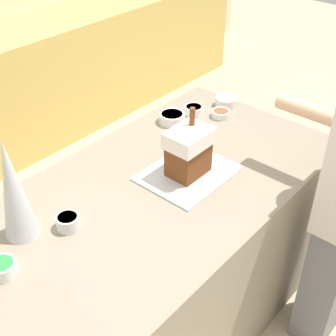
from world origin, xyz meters
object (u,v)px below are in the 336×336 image
Objects in this scene: candy_bowl_beside_tree at (68,221)px; candy_bowl_behind_tray at (226,101)px; baking_tray at (188,173)px; candy_bowl_near_tray_right at (221,114)px; candy_bowl_near_tray_left at (194,110)px; candy_bowl_front_corner at (2,268)px; decorative_tree at (13,190)px; gingerbread_house at (189,151)px; candy_bowl_far_left at (172,117)px.

candy_bowl_beside_tree is 1.21m from candy_bowl_behind_tray.
baking_tray is 0.55m from candy_bowl_near_tray_right.
candy_bowl_near_tray_right reaches higher than baking_tray.
candy_bowl_beside_tree reaches higher than candy_bowl_behind_tray.
candy_bowl_near_tray_left is (0.45, 0.32, 0.02)m from baking_tray.
candy_bowl_front_corner reaches higher than candy_bowl_near_tray_left.
decorative_tree reaches higher than candy_bowl_beside_tree.
gingerbread_house is at bearing -18.41° from decorative_tree.
candy_bowl_beside_tree reaches higher than candy_bowl_front_corner.
candy_bowl_far_left is at bearing 11.39° from candy_bowl_front_corner.
candy_bowl_behind_tray is (0.63, 0.24, 0.02)m from baking_tray.
candy_bowl_near_tray_right is at bearing 3.39° from candy_bowl_beside_tree.
decorative_tree is at bearing 141.14° from candy_bowl_beside_tree.
candy_bowl_beside_tree is at bearing 167.38° from baking_tray.
decorative_tree is 0.24m from candy_bowl_beside_tree.
candy_bowl_near_tray_right is (1.21, -0.04, -0.19)m from decorative_tree.
decorative_tree reaches higher than candy_bowl_behind_tray.
decorative_tree is 3.07× the size of candy_bowl_far_left.
baking_tray is 4.15× the size of candy_bowl_near_tray_right.
baking_tray is 2.98× the size of candy_bowl_far_left.
candy_bowl_beside_tree is 0.79× the size of candy_bowl_behind_tray.
baking_tray is 0.68m from candy_bowl_behind_tray.
decorative_tree is at bearing 35.95° from candy_bowl_front_corner.
gingerbread_house is 0.87m from candy_bowl_front_corner.
candy_bowl_near_tray_left is 0.75× the size of candy_bowl_far_left.
decorative_tree is (-0.70, 0.23, 0.09)m from gingerbread_house.
candy_bowl_far_left is at bearing 6.67° from decorative_tree.
candy_bowl_behind_tray is (1.33, 0.01, -0.18)m from decorative_tree.
gingerbread_house reaches higher than candy_bowl_beside_tree.
candy_bowl_beside_tree is 0.29m from candy_bowl_front_corner.
candy_bowl_front_corner is 1.19m from candy_bowl_far_left.
candy_bowl_beside_tree is (-0.57, 0.13, -0.09)m from gingerbread_house.
candy_bowl_front_corner is at bearing 172.34° from baking_tray.
candy_bowl_beside_tree is (0.13, -0.11, -0.18)m from decorative_tree.
baking_tray is 0.55m from candy_bowl_near_tray_left.
candy_bowl_behind_tray is (0.63, 0.24, -0.09)m from gingerbread_house.
candy_bowl_far_left is at bearing 49.19° from gingerbread_house.
candy_bowl_front_corner is (-0.16, -0.12, -0.18)m from decorative_tree.
candy_bowl_near_tray_left is 1.01× the size of candy_bowl_front_corner.
gingerbread_house is 2.55× the size of candy_bowl_behind_tray.
baking_tray is 4.02× the size of candy_bowl_front_corner.
candy_bowl_front_corner is (-0.29, -0.01, -0.00)m from candy_bowl_beside_tree.
candy_bowl_near_tray_right is 1.38m from candy_bowl_front_corner.
candy_bowl_beside_tree is 1.08m from candy_bowl_near_tray_right.
decorative_tree is 1.23m from candy_bowl_near_tray_right.
candy_bowl_beside_tree reaches higher than candy_bowl_near_tray_left.
candy_bowl_behind_tray is at bearing -23.75° from candy_bowl_near_tray_left.
baking_tray is at bearing -154.21° from gingerbread_house.
candy_bowl_behind_tray is 0.20m from candy_bowl_near_tray_left.
baking_tray is 0.97× the size of decorative_tree.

